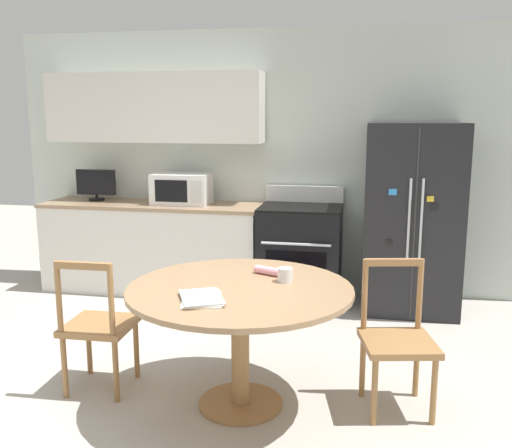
{
  "coord_description": "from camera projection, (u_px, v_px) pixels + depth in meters",
  "views": [
    {
      "loc": [
        1.02,
        -3.05,
        1.78
      ],
      "look_at": [
        0.19,
        1.15,
        0.95
      ],
      "focal_mm": 40.0,
      "sensor_mm": 36.0,
      "label": 1
    }
  ],
  "objects": [
    {
      "name": "mail_stack",
      "position": [
        202.0,
        298.0,
        3.15
      ],
      "size": [
        0.33,
        0.36,
        0.02
      ],
      "color": "white",
      "rests_on": "dining_table"
    },
    {
      "name": "refrigerator",
      "position": [
        412.0,
        218.0,
        5.17
      ],
      "size": [
        0.85,
        0.77,
        1.71
      ],
      "color": "black",
      "rests_on": "ground_plane"
    },
    {
      "name": "microwave",
      "position": [
        182.0,
        189.0,
        5.64
      ],
      "size": [
        0.56,
        0.36,
        0.3
      ],
      "color": "white",
      "rests_on": "kitchen_counter"
    },
    {
      "name": "back_wall",
      "position": [
        236.0,
        147.0,
        5.75
      ],
      "size": [
        5.2,
        0.44,
        2.6
      ],
      "color": "silver",
      "rests_on": "ground_plane"
    },
    {
      "name": "kitchen_counter",
      "position": [
        154.0,
        247.0,
        5.8
      ],
      "size": [
        2.22,
        0.64,
        0.9
      ],
      "color": "silver",
      "rests_on": "ground_plane"
    },
    {
      "name": "candle_glass",
      "position": [
        285.0,
        276.0,
        3.5
      ],
      "size": [
        0.09,
        0.09,
        0.09
      ],
      "color": "silver",
      "rests_on": "dining_table"
    },
    {
      "name": "oven_range",
      "position": [
        300.0,
        252.0,
        5.48
      ],
      "size": [
        0.77,
        0.68,
        1.08
      ],
      "color": "black",
      "rests_on": "ground_plane"
    },
    {
      "name": "dining_chair_right",
      "position": [
        397.0,
        340.0,
        3.44
      ],
      "size": [
        0.5,
        0.5,
        0.9
      ],
      "rotation": [
        0.0,
        0.0,
        3.35
      ],
      "color": "#9E7042",
      "rests_on": "ground_plane"
    },
    {
      "name": "dining_table",
      "position": [
        240.0,
        307.0,
        3.42
      ],
      "size": [
        1.36,
        1.36,
        0.76
      ],
      "color": "#997551",
      "rests_on": "ground_plane"
    },
    {
      "name": "folded_napkin",
      "position": [
        268.0,
        271.0,
        3.65
      ],
      "size": [
        0.19,
        0.12,
        0.05
      ],
      "color": "pink",
      "rests_on": "dining_table"
    },
    {
      "name": "dining_chair_left",
      "position": [
        98.0,
        326.0,
        3.67
      ],
      "size": [
        0.43,
        0.43,
        0.9
      ],
      "rotation": [
        0.0,
        0.0,
        6.31
      ],
      "color": "#9E7042",
      "rests_on": "ground_plane"
    },
    {
      "name": "ground_plane",
      "position": [
        189.0,
        411.0,
        3.47
      ],
      "size": [
        14.0,
        14.0,
        0.0
      ],
      "primitive_type": "plane",
      "color": "#B2ADA3"
    },
    {
      "name": "countertop_tv",
      "position": [
        96.0,
        184.0,
        5.87
      ],
      "size": [
        0.41,
        0.16,
        0.32
      ],
      "color": "black",
      "rests_on": "kitchen_counter"
    }
  ]
}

